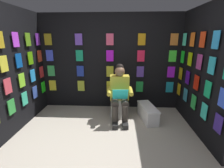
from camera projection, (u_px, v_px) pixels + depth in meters
The scene contains 7 objects.
ground_plane at pixel (101, 162), 2.32m from camera, with size 30.00×30.00×0.00m, color #B2A899.
display_wall_back at pixel (110, 62), 3.95m from camera, with size 3.41×0.14×2.26m.
display_wall_left at pixel (203, 71), 2.87m from camera, with size 0.14×1.97×2.26m.
display_wall_right at pixel (16, 70), 3.04m from camera, with size 0.14×1.97×2.26m.
toilet at pixel (119, 101), 3.68m from camera, with size 0.41×0.56×0.77m.
person_reading at pixel (120, 93), 3.39m from camera, with size 0.54×0.70×1.19m.
comic_longbox_near at pixel (148, 113), 3.49m from camera, with size 0.40×0.75×0.31m.
Camera 1 is at (-0.25, 1.92, 1.69)m, focal length 26.08 mm.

